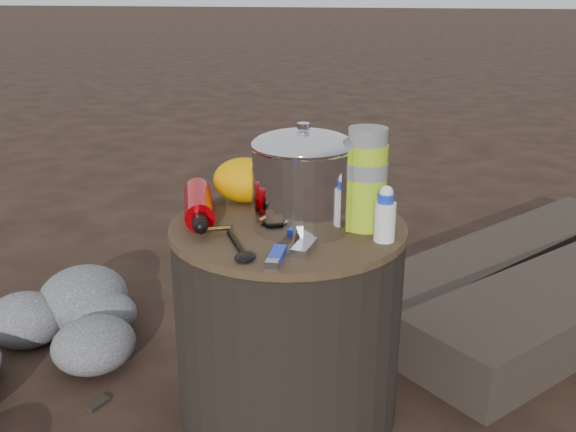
% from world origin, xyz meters
% --- Properties ---
extents(ground, '(60.00, 60.00, 0.00)m').
position_xyz_m(ground, '(0.00, 0.00, 0.00)').
color(ground, black).
rests_on(ground, ground).
extents(stump, '(0.50, 0.50, 0.46)m').
position_xyz_m(stump, '(0.00, 0.00, 0.23)').
color(stump, black).
rests_on(stump, ground).
extents(rock_ring, '(0.41, 0.90, 0.18)m').
position_xyz_m(rock_ring, '(-0.64, -0.15, 0.09)').
color(rock_ring, '#5D5D62').
rests_on(rock_ring, ground).
extents(log_small, '(1.03, 1.20, 0.11)m').
position_xyz_m(log_small, '(0.56, 0.89, 0.06)').
color(log_small, '#312821').
rests_on(log_small, ground).
extents(foil_windscreen, '(0.21, 0.21, 0.13)m').
position_xyz_m(foil_windscreen, '(0.02, 0.03, 0.52)').
color(foil_windscreen, white).
rests_on(foil_windscreen, stump).
extents(camping_pot, '(0.21, 0.21, 0.21)m').
position_xyz_m(camping_pot, '(0.03, -0.01, 0.57)').
color(camping_pot, silver).
rests_on(camping_pot, stump).
extents(fuel_bottle, '(0.15, 0.26, 0.06)m').
position_xyz_m(fuel_bottle, '(-0.20, 0.00, 0.49)').
color(fuel_bottle, '#A30005').
rests_on(fuel_bottle, stump).
extents(thermos, '(0.08, 0.08, 0.21)m').
position_xyz_m(thermos, '(0.16, 0.01, 0.57)').
color(thermos, '#A0CB1C').
rests_on(thermos, stump).
extents(travel_mug, '(0.07, 0.07, 0.11)m').
position_xyz_m(travel_mug, '(0.09, 0.15, 0.52)').
color(travel_mug, black).
rests_on(travel_mug, stump).
extents(stuff_sack, '(0.15, 0.12, 0.10)m').
position_xyz_m(stuff_sack, '(-0.13, 0.13, 0.51)').
color(stuff_sack, '#E89900').
rests_on(stuff_sack, stump).
extents(food_pouch, '(0.11, 0.06, 0.13)m').
position_xyz_m(food_pouch, '(-0.04, 0.17, 0.53)').
color(food_pouch, navy).
rests_on(food_pouch, stump).
extents(lighter, '(0.03, 0.09, 0.02)m').
position_xyz_m(lighter, '(0.02, -0.19, 0.47)').
color(lighter, '#1C35D1').
rests_on(lighter, stump).
extents(multitool, '(0.05, 0.11, 0.02)m').
position_xyz_m(multitool, '(0.06, -0.12, 0.47)').
color(multitool, '#BBBBC0').
rests_on(multitool, stump).
extents(spork, '(0.10, 0.15, 0.01)m').
position_xyz_m(spork, '(-0.07, -0.14, 0.47)').
color(spork, black).
rests_on(spork, stump).
extents(squeeze_bottle, '(0.04, 0.04, 0.10)m').
position_xyz_m(squeeze_bottle, '(0.21, -0.05, 0.51)').
color(squeeze_bottle, white).
rests_on(squeeze_bottle, stump).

